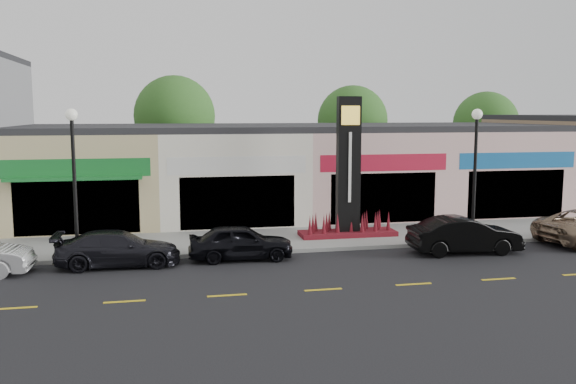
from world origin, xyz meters
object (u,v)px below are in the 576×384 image
Objects in this scene: lamp_east_near at (475,161)px; car_black_sedan at (241,242)px; lamp_west_near at (74,168)px; car_black_conv at (464,235)px; car_dark_sedan at (118,248)px; pylon_sign at (348,187)px.

car_black_sedan is (-10.02, -1.06, -2.81)m from lamp_east_near.
lamp_west_near reaches higher than car_black_conv.
car_black_sedan is at bearing -88.30° from car_dark_sedan.
lamp_west_near is at bearing 81.82° from car_black_sedan.
lamp_east_near is 14.79m from car_dark_sedan.
lamp_west_near is 0.91× the size of pylon_sign.
lamp_east_near is 0.91× the size of pylon_sign.
car_black_conv is at bearing -126.21° from lamp_east_near.
car_black_conv reaches higher than car_black_sedan.
car_black_conv is (8.71, -0.73, 0.05)m from car_black_sedan.
pylon_sign is at bearing 49.46° from car_black_conv.
car_black_conv is (-1.31, -1.79, -2.76)m from lamp_east_near.
car_dark_sedan is at bearing -175.43° from lamp_east_near.
lamp_east_near is at bearing -82.03° from car_black_sedan.
lamp_east_near is 1.24× the size of car_dark_sedan.
pylon_sign is 5.95m from car_black_sedan.
lamp_east_near is 10.46m from car_black_sedan.
lamp_west_near is 1.40× the size of car_black_sedan.
lamp_west_near is 1.00× the size of lamp_east_near.
lamp_east_near reaches higher than car_black_sedan.
pylon_sign reaches higher than car_black_sedan.
car_black_sedan is 0.90× the size of car_black_conv.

